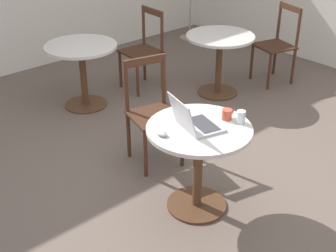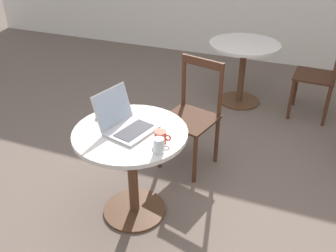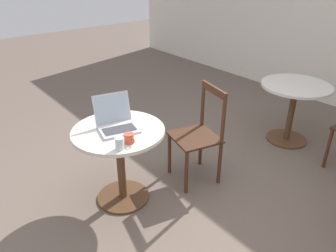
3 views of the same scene
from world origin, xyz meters
TOP-DOWN VIEW (x-y plane):
  - ground_plane at (0.00, 0.00)m, footprint 16.00×16.00m
  - cafe_table_near at (-0.27, -0.37)m, footprint 0.78×0.78m
  - cafe_table_far at (0.06, 1.76)m, footprint 0.78×0.78m
  - chair_near_back at (-0.08, 0.39)m, footprint 0.50×0.50m
  - chair_far_right at (0.89, 1.71)m, footprint 0.43×0.43m
  - laptop at (-0.31, -0.36)m, footprint 0.39×0.38m
  - mouse at (-0.56, -0.28)m, footprint 0.06×0.10m
  - mug at (-0.03, -0.42)m, footprint 0.11×0.08m
  - drinking_glass at (0.00, -0.52)m, footprint 0.07×0.07m

SIDE VIEW (x-z plane):
  - ground_plane at x=0.00m, z-range 0.00..0.00m
  - chair_near_back at x=-0.08m, z-range 0.00..0.94m
  - chair_far_right at x=0.89m, z-range 0.00..0.94m
  - cafe_table_near at x=-0.27m, z-range 0.18..0.89m
  - cafe_table_far at x=0.06m, z-range 0.18..0.89m
  - mouse at x=-0.56m, z-range 0.71..0.75m
  - mug at x=-0.03m, z-range 0.71..0.79m
  - drinking_glass at x=0.00m, z-range 0.71..0.81m
  - laptop at x=-0.31m, z-range 0.64..0.90m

